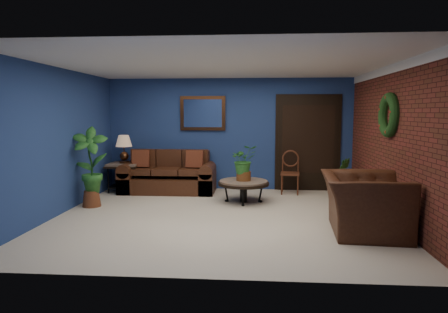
# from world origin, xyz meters

# --- Properties ---
(floor) EXTENTS (5.50, 5.50, 0.00)m
(floor) POSITION_xyz_m (0.00, 0.00, 0.00)
(floor) COLOR beige
(floor) RESTS_ON ground
(wall_back) EXTENTS (5.50, 0.04, 2.50)m
(wall_back) POSITION_xyz_m (0.00, 2.50, 1.25)
(wall_back) COLOR navy
(wall_back) RESTS_ON ground
(wall_left) EXTENTS (0.04, 5.00, 2.50)m
(wall_left) POSITION_xyz_m (-2.75, 0.00, 1.25)
(wall_left) COLOR navy
(wall_left) RESTS_ON ground
(wall_right_brick) EXTENTS (0.04, 5.00, 2.50)m
(wall_right_brick) POSITION_xyz_m (2.75, 0.00, 1.25)
(wall_right_brick) COLOR maroon
(wall_right_brick) RESTS_ON ground
(ceiling) EXTENTS (5.50, 5.00, 0.02)m
(ceiling) POSITION_xyz_m (0.00, 0.00, 2.50)
(ceiling) COLOR white
(ceiling) RESTS_ON wall_back
(crown_molding) EXTENTS (0.03, 5.00, 0.14)m
(crown_molding) POSITION_xyz_m (2.72, 0.00, 2.43)
(crown_molding) COLOR white
(crown_molding) RESTS_ON wall_right_brick
(wall_mirror) EXTENTS (1.02, 0.06, 0.77)m
(wall_mirror) POSITION_xyz_m (-0.60, 2.46, 1.72)
(wall_mirror) COLOR #482815
(wall_mirror) RESTS_ON wall_back
(closet_door) EXTENTS (1.44, 0.06, 2.18)m
(closet_door) POSITION_xyz_m (1.75, 2.47, 1.05)
(closet_door) COLOR black
(closet_door) RESTS_ON wall_back
(wreath) EXTENTS (0.16, 0.72, 0.72)m
(wreath) POSITION_xyz_m (2.69, 0.05, 1.70)
(wreath) COLOR black
(wreath) RESTS_ON wall_right_brick
(sofa) EXTENTS (2.04, 0.88, 0.92)m
(sofa) POSITION_xyz_m (-1.32, 2.08, 0.30)
(sofa) COLOR #432313
(sofa) RESTS_ON ground
(coffee_table) EXTENTS (0.99, 0.99, 0.42)m
(coffee_table) POSITION_xyz_m (0.36, 1.15, 0.37)
(coffee_table) COLOR #4F4945
(coffee_table) RESTS_ON ground
(end_table) EXTENTS (0.69, 0.69, 0.63)m
(end_table) POSITION_xyz_m (-2.30, 2.05, 0.48)
(end_table) COLOR #4F4945
(end_table) RESTS_ON ground
(table_lamp) EXTENTS (0.36, 0.36, 0.59)m
(table_lamp) POSITION_xyz_m (-2.30, 2.05, 1.01)
(table_lamp) COLOR #482815
(table_lamp) RESTS_ON end_table
(side_chair) EXTENTS (0.43, 0.43, 0.92)m
(side_chair) POSITION_xyz_m (1.34, 2.12, 0.52)
(side_chair) COLOR #562918
(side_chair) RESTS_ON ground
(armchair) EXTENTS (1.25, 1.40, 0.85)m
(armchair) POSITION_xyz_m (2.15, -0.70, 0.42)
(armchair) COLOR #432313
(armchair) RESTS_ON ground
(coffee_plant) EXTENTS (0.62, 0.58, 0.69)m
(coffee_plant) POSITION_xyz_m (0.36, 1.15, 0.80)
(coffee_plant) COLOR brown
(coffee_plant) RESTS_ON coffee_table
(floor_plant) EXTENTS (0.42, 0.37, 0.82)m
(floor_plant) POSITION_xyz_m (2.35, 1.77, 0.43)
(floor_plant) COLOR brown
(floor_plant) RESTS_ON ground
(tall_plant) EXTENTS (0.73, 0.58, 1.49)m
(tall_plant) POSITION_xyz_m (-2.45, 0.58, 0.80)
(tall_plant) COLOR brown
(tall_plant) RESTS_ON ground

